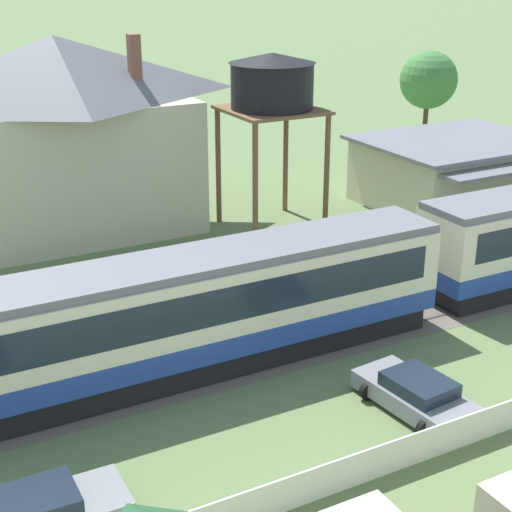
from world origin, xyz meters
TOP-DOWN VIEW (x-y plane):
  - ground_plane at (0.00, 0.00)m, footprint 600.00×600.00m
  - passenger_train at (2.40, 0.23)m, footprint 54.59×2.92m
  - railway_track at (-4.21, 0.23)m, footprint 120.85×3.60m
  - station_building at (22.55, 10.99)m, footprint 10.42×9.54m
  - station_house_grey_roof at (1.51, 16.87)m, footprint 13.84×8.17m
  - water_tower at (11.23, 12.45)m, footprint 4.65×4.65m
  - picket_fence_front at (1.59, -7.74)m, footprint 44.62×0.06m
  - parked_car_grey_2 at (6.43, -5.50)m, footprint 2.53×4.34m
  - yard_tree_2 at (30.75, 23.47)m, footprint 4.26×4.26m

SIDE VIEW (x-z plane):
  - ground_plane at x=0.00m, z-range 0.00..0.00m
  - railway_track at x=-4.21m, z-range -0.01..0.03m
  - picket_fence_front at x=1.59m, z-range 0.00..1.05m
  - parked_car_grey_2 at x=6.43m, z-range -0.02..1.19m
  - station_building at x=22.55m, z-range 0.03..3.83m
  - passenger_train at x=2.40m, z-range 0.23..4.48m
  - yard_tree_2 at x=30.75m, z-range 1.37..8.41m
  - station_house_grey_roof at x=1.51m, z-range 0.17..10.17m
  - water_tower at x=11.23m, z-range 2.92..12.00m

